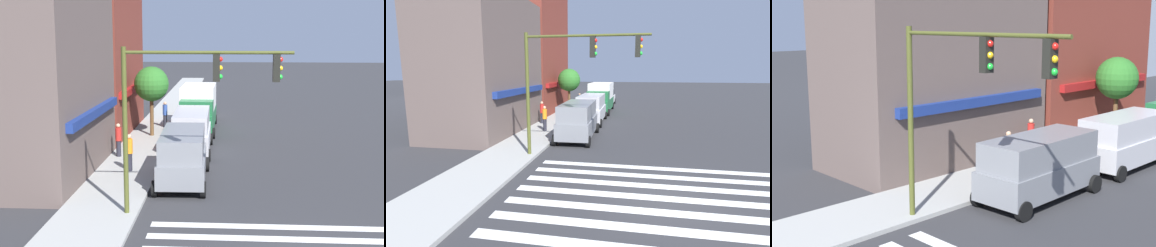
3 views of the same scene
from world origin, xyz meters
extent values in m
cube|color=#9E9E99|center=(0.00, 7.50, 0.07)|extent=(120.00, 3.00, 0.15)
cube|color=brown|center=(9.55, 11.50, 4.72)|extent=(9.85, 5.00, 9.43)
cube|color=navy|center=(9.55, 8.85, 3.00)|extent=(8.37, 0.30, 0.40)
cube|color=maroon|center=(19.86, 11.50, 6.54)|extent=(9.87, 5.00, 13.09)
cube|color=maroon|center=(19.86, 8.85, 3.00)|extent=(8.39, 0.30, 0.40)
cylinder|color=#474C1E|center=(4.01, 6.40, 3.10)|extent=(0.18, 0.18, 6.20)
cylinder|color=#474C1E|center=(4.01, 3.45, 6.00)|extent=(0.12, 5.91, 0.12)
cube|color=black|center=(4.01, 3.15, 5.47)|extent=(0.32, 0.24, 0.95)
sphere|color=red|center=(4.01, 3.02, 5.77)|extent=(0.18, 0.18, 0.18)
sphere|color=#EAAD14|center=(4.01, 3.02, 5.47)|extent=(0.18, 0.18, 0.18)
sphere|color=green|center=(4.01, 3.02, 5.17)|extent=(0.18, 0.18, 0.18)
cube|color=black|center=(4.01, 1.08, 5.47)|extent=(0.32, 0.24, 0.95)
sphere|color=red|center=(4.01, 0.95, 5.77)|extent=(0.18, 0.18, 0.18)
sphere|color=#EAAD14|center=(4.01, 0.95, 5.47)|extent=(0.18, 0.18, 0.18)
sphere|color=green|center=(4.01, 0.95, 5.17)|extent=(0.18, 0.18, 0.18)
cube|color=slate|center=(8.50, 4.70, 0.84)|extent=(5.05, 2.12, 1.00)
cube|color=slate|center=(8.50, 4.70, 1.84)|extent=(4.79, 1.95, 1.00)
cylinder|color=black|center=(6.41, 5.70, 0.34)|extent=(0.68, 0.22, 0.68)
cylinder|color=black|center=(6.41, 3.70, 0.34)|extent=(0.68, 0.22, 0.68)
cylinder|color=black|center=(10.60, 5.70, 0.34)|extent=(0.68, 0.22, 0.68)
cylinder|color=black|center=(10.60, 3.70, 0.34)|extent=(0.68, 0.22, 0.68)
cube|color=#B7B7BC|center=(14.59, 4.70, 0.84)|extent=(5.01, 2.04, 1.00)
cube|color=#B7B7BC|center=(14.59, 4.70, 1.84)|extent=(4.76, 1.88, 1.00)
cylinder|color=black|center=(12.50, 5.70, 0.34)|extent=(0.68, 0.22, 0.68)
cylinder|color=black|center=(12.50, 3.70, 0.34)|extent=(0.68, 0.22, 0.68)
cylinder|color=black|center=(16.68, 5.70, 0.34)|extent=(0.68, 0.22, 0.68)
cylinder|color=black|center=(18.52, 5.80, 0.34)|extent=(0.68, 0.22, 0.68)
cylinder|color=#23232D|center=(21.52, 7.00, 0.57)|extent=(0.26, 0.26, 0.85)
cylinder|color=#2D4C9E|center=(21.52, 7.00, 1.35)|extent=(0.32, 0.32, 0.70)
sphere|color=tan|center=(21.52, 7.00, 1.81)|extent=(0.22, 0.22, 0.22)
cylinder|color=#23232D|center=(9.88, 7.36, 0.57)|extent=(0.26, 0.26, 0.85)
cylinder|color=orange|center=(9.88, 7.36, 1.35)|extent=(0.32, 0.32, 0.70)
sphere|color=tan|center=(9.88, 7.36, 1.81)|extent=(0.22, 0.22, 0.22)
cylinder|color=#23232D|center=(12.75, 8.47, 0.57)|extent=(0.26, 0.26, 0.85)
cylinder|color=red|center=(12.75, 8.47, 1.35)|extent=(0.32, 0.32, 0.70)
sphere|color=tan|center=(12.75, 8.47, 1.81)|extent=(0.22, 0.22, 0.22)
cylinder|color=brown|center=(18.56, 7.50, 1.41)|extent=(0.24, 0.24, 2.52)
sphere|color=#286623|center=(18.56, 7.50, 3.44)|extent=(2.18, 2.18, 2.18)
camera|label=1|loc=(-14.56, 2.79, 6.77)|focal=50.00mm
camera|label=2|loc=(-10.20, 1.14, 4.44)|focal=28.00mm
camera|label=3|loc=(-6.38, -6.57, 6.37)|focal=50.00mm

